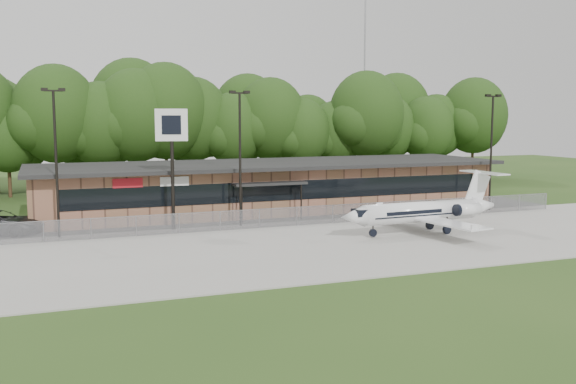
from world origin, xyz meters
name	(u,v)px	position (x,y,z in m)	size (l,w,h in m)	color
ground	(416,269)	(0.00, 0.00, 0.00)	(160.00, 160.00, 0.00)	#2A4719
apron	(350,242)	(0.00, 8.00, 0.04)	(64.00, 18.00, 0.08)	#9E9B93
parking_lot	(288,217)	(0.00, 19.50, 0.03)	(50.00, 9.00, 0.06)	#383835
terminal	(270,186)	(0.00, 23.94, 2.18)	(41.00, 11.65, 4.30)	#935F49
fence	(309,216)	(0.00, 15.00, 0.78)	(46.00, 0.04, 1.52)	gray
treeline	(217,123)	(0.00, 42.00, 7.50)	(72.00, 12.00, 15.00)	#173310
radio_mast	(364,85)	(22.00, 48.00, 12.50)	(0.20, 0.20, 25.00)	gray
light_pole_left	(56,151)	(-18.00, 16.50, 5.98)	(1.55, 0.30, 10.23)	black
light_pole_mid	(240,148)	(-5.00, 16.50, 5.98)	(1.55, 0.30, 10.23)	black
light_pole_right	(491,143)	(18.00, 16.50, 5.98)	(1.55, 0.30, 10.23)	black
business_jet	(425,212)	(6.36, 8.87, 1.56)	(12.95, 11.52, 4.36)	white
pole_sign	(172,138)	(-10.06, 16.79, 6.79)	(2.33, 0.77, 8.88)	black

